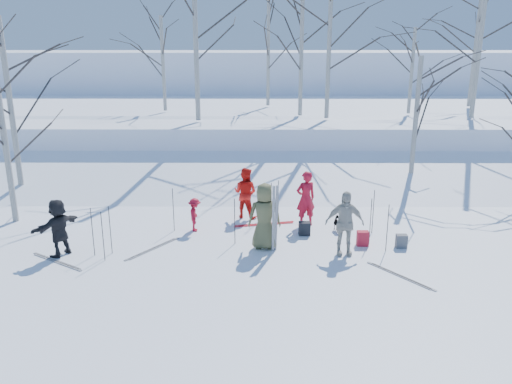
{
  "coord_description": "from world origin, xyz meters",
  "views": [
    {
      "loc": [
        0.09,
        -12.5,
        5.38
      ],
      "look_at": [
        0.0,
        1.5,
        1.3
      ],
      "focal_mm": 35.0,
      "sensor_mm": 36.0,
      "label": 1
    }
  ],
  "objects_px": {
    "skier_red_seated": "(195,215)",
    "backpack_red": "(363,238)",
    "skier_red_north": "(306,199)",
    "skier_redor_behind": "(245,193)",
    "backpack_dark": "(304,229)",
    "backpack_grey": "(401,241)",
    "dog": "(338,224)",
    "skier_olive_center": "(264,216)",
    "skier_grey_west": "(59,228)",
    "skier_cream_east": "(344,223)"
  },
  "relations": [
    {
      "from": "skier_red_north",
      "to": "backpack_dark",
      "type": "distance_m",
      "value": 1.07
    },
    {
      "from": "dog",
      "to": "skier_cream_east",
      "type": "bearing_deg",
      "value": 71.66
    },
    {
      "from": "dog",
      "to": "backpack_grey",
      "type": "bearing_deg",
      "value": 126.41
    },
    {
      "from": "skier_red_seated",
      "to": "backpack_dark",
      "type": "height_order",
      "value": "skier_red_seated"
    },
    {
      "from": "skier_red_seated",
      "to": "skier_cream_east",
      "type": "distance_m",
      "value": 4.58
    },
    {
      "from": "skier_cream_east",
      "to": "backpack_grey",
      "type": "bearing_deg",
      "value": 14.42
    },
    {
      "from": "dog",
      "to": "backpack_dark",
      "type": "height_order",
      "value": "dog"
    },
    {
      "from": "backpack_red",
      "to": "skier_redor_behind",
      "type": "bearing_deg",
      "value": 144.39
    },
    {
      "from": "skier_red_north",
      "to": "dog",
      "type": "bearing_deg",
      "value": 132.93
    },
    {
      "from": "skier_red_seated",
      "to": "skier_olive_center",
      "type": "bearing_deg",
      "value": -126.13
    },
    {
      "from": "skier_red_north",
      "to": "skier_red_seated",
      "type": "bearing_deg",
      "value": -11.31
    },
    {
      "from": "dog",
      "to": "backpack_red",
      "type": "xyz_separation_m",
      "value": [
        0.51,
        -1.14,
        -0.01
      ]
    },
    {
      "from": "skier_redor_behind",
      "to": "skier_red_north",
      "type": "bearing_deg",
      "value": -177.58
    },
    {
      "from": "skier_red_north",
      "to": "backpack_grey",
      "type": "bearing_deg",
      "value": 124.82
    },
    {
      "from": "backpack_red",
      "to": "backpack_grey",
      "type": "height_order",
      "value": "backpack_red"
    },
    {
      "from": "skier_olive_center",
      "to": "backpack_red",
      "type": "xyz_separation_m",
      "value": [
        2.77,
        0.19,
        -0.72
      ]
    },
    {
      "from": "skier_red_seated",
      "to": "dog",
      "type": "bearing_deg",
      "value": -93.49
    },
    {
      "from": "skier_redor_behind",
      "to": "skier_grey_west",
      "type": "height_order",
      "value": "skier_redor_behind"
    },
    {
      "from": "skier_red_seated",
      "to": "backpack_grey",
      "type": "distance_m",
      "value": 6.05
    },
    {
      "from": "skier_red_north",
      "to": "skier_redor_behind",
      "type": "distance_m",
      "value": 2.04
    },
    {
      "from": "skier_redor_behind",
      "to": "backpack_dark",
      "type": "relative_size",
      "value": 4.17
    },
    {
      "from": "backpack_grey",
      "to": "skier_olive_center",
      "type": "bearing_deg",
      "value": -179.34
    },
    {
      "from": "skier_olive_center",
      "to": "skier_cream_east",
      "type": "height_order",
      "value": "skier_olive_center"
    },
    {
      "from": "skier_olive_center",
      "to": "skier_grey_west",
      "type": "bearing_deg",
      "value": 5.16
    },
    {
      "from": "skier_cream_east",
      "to": "backpack_grey",
      "type": "relative_size",
      "value": 4.65
    },
    {
      "from": "skier_grey_west",
      "to": "backpack_red",
      "type": "bearing_deg",
      "value": 124.65
    },
    {
      "from": "skier_redor_behind",
      "to": "dog",
      "type": "bearing_deg",
      "value": -179.41
    },
    {
      "from": "skier_cream_east",
      "to": "backpack_grey",
      "type": "distance_m",
      "value": 1.89
    },
    {
      "from": "skier_red_north",
      "to": "backpack_grey",
      "type": "xyz_separation_m",
      "value": [
        2.52,
        -1.79,
        -0.68
      ]
    },
    {
      "from": "skier_olive_center",
      "to": "backpack_grey",
      "type": "height_order",
      "value": "skier_olive_center"
    },
    {
      "from": "skier_red_north",
      "to": "skier_grey_west",
      "type": "height_order",
      "value": "skier_red_north"
    },
    {
      "from": "skier_grey_west",
      "to": "backpack_dark",
      "type": "distance_m",
      "value": 6.86
    },
    {
      "from": "skier_redor_behind",
      "to": "skier_grey_west",
      "type": "relative_size",
      "value": 1.07
    },
    {
      "from": "skier_redor_behind",
      "to": "backpack_red",
      "type": "xyz_separation_m",
      "value": [
        3.36,
        -2.41,
        -0.62
      ]
    },
    {
      "from": "skier_olive_center",
      "to": "skier_red_north",
      "type": "bearing_deg",
      "value": -125.41
    },
    {
      "from": "skier_olive_center",
      "to": "backpack_grey",
      "type": "xyz_separation_m",
      "value": [
        3.81,
        0.04,
        -0.74
      ]
    },
    {
      "from": "skier_redor_behind",
      "to": "skier_cream_east",
      "type": "distance_m",
      "value": 4.07
    },
    {
      "from": "skier_redor_behind",
      "to": "skier_grey_west",
      "type": "distance_m",
      "value": 5.78
    },
    {
      "from": "skier_red_seated",
      "to": "backpack_red",
      "type": "bearing_deg",
      "value": -106.75
    },
    {
      "from": "backpack_grey",
      "to": "skier_cream_east",
      "type": "bearing_deg",
      "value": -164.57
    },
    {
      "from": "skier_olive_center",
      "to": "skier_redor_behind",
      "type": "xyz_separation_m",
      "value": [
        -0.59,
        2.6,
        -0.09
      ]
    },
    {
      "from": "backpack_dark",
      "to": "dog",
      "type": "bearing_deg",
      "value": 17.4
    },
    {
      "from": "dog",
      "to": "backpack_dark",
      "type": "relative_size",
      "value": 1.32
    },
    {
      "from": "skier_red_north",
      "to": "skier_redor_behind",
      "type": "xyz_separation_m",
      "value": [
        -1.89,
        0.76,
        -0.04
      ]
    },
    {
      "from": "skier_red_north",
      "to": "skier_grey_west",
      "type": "relative_size",
      "value": 1.12
    },
    {
      "from": "skier_red_seated",
      "to": "backpack_grey",
      "type": "xyz_separation_m",
      "value": [
        5.9,
        -1.29,
        -0.32
      ]
    },
    {
      "from": "skier_grey_west",
      "to": "backpack_grey",
      "type": "height_order",
      "value": "skier_grey_west"
    },
    {
      "from": "skier_redor_behind",
      "to": "backpack_grey",
      "type": "height_order",
      "value": "skier_redor_behind"
    },
    {
      "from": "skier_red_seated",
      "to": "backpack_red",
      "type": "relative_size",
      "value": 2.44
    },
    {
      "from": "dog",
      "to": "backpack_grey",
      "type": "distance_m",
      "value": 2.02
    }
  ]
}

